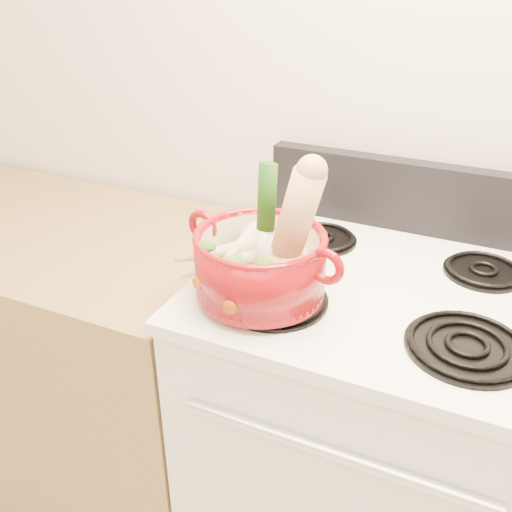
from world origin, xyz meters
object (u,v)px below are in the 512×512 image
at_px(stove_body, 363,447).
at_px(squash, 295,234).
at_px(leek, 266,220).
at_px(dutch_oven, 260,264).

relative_size(stove_body, squash, 3.52).
bearing_deg(leek, dutch_oven, -89.52).
distance_m(stove_body, dutch_oven, 0.64).
height_order(stove_body, leek, leek).
relative_size(stove_body, leek, 3.70).
bearing_deg(squash, stove_body, 65.58).
bearing_deg(squash, dutch_oven, -179.39).
bearing_deg(dutch_oven, squash, -1.97).
distance_m(stove_body, squash, 0.70).
height_order(dutch_oven, squash, squash).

